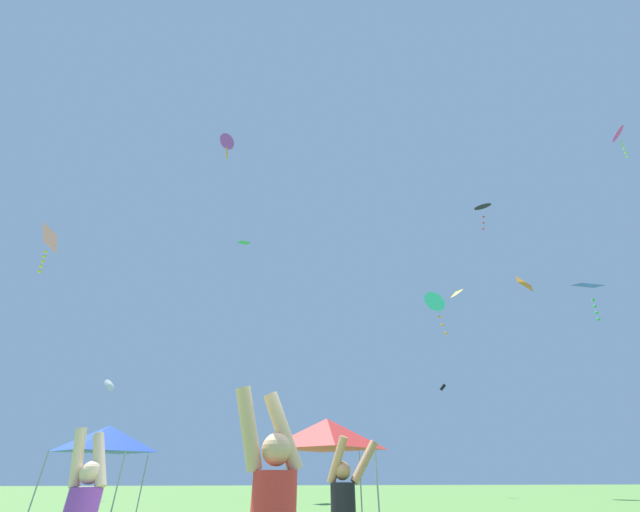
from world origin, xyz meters
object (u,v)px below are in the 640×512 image
object	(u,v)px
kite_blue_diamond	(589,286)
kite_pink_diamond	(51,241)
canopy_tent_red	(327,434)
kite_magenta_delta	(617,134)
kite_cyan_delta	(435,302)
kite_black_delta	(482,206)
kite_black_box	(443,387)
kite_orange_diamond	(526,283)
kite_purple_delta	(227,142)
kite_yellow_delta	(456,293)
kite_white_delta	(110,385)
canopy_tent_blue	(107,439)
kite_green_diamond	(244,242)

from	to	relation	value
kite_blue_diamond	kite_pink_diamond	size ratio (longest dim) A/B	0.71
canopy_tent_red	kite_magenta_delta	size ratio (longest dim) A/B	1.67
kite_cyan_delta	kite_black_delta	distance (m)	14.79
kite_black_delta	kite_black_box	bearing A→B (deg)	94.52
kite_black_delta	kite_pink_diamond	world-z (taller)	kite_black_delta
kite_black_box	kite_orange_diamond	size ratio (longest dim) A/B	0.50
kite_black_box	kite_purple_delta	distance (m)	28.21
kite_yellow_delta	kite_white_delta	bearing A→B (deg)	-177.54
kite_blue_diamond	kite_purple_delta	world-z (taller)	kite_purple_delta
canopy_tent_blue	canopy_tent_red	bearing A→B (deg)	-22.22
canopy_tent_red	kite_orange_diamond	size ratio (longest dim) A/B	2.61
kite_black_delta	kite_white_delta	world-z (taller)	kite_black_delta
kite_cyan_delta	canopy_tent_red	bearing A→B (deg)	-165.45
canopy_tent_red	kite_cyan_delta	bearing A→B (deg)	14.55
canopy_tent_blue	kite_blue_diamond	world-z (taller)	kite_blue_diamond
canopy_tent_red	kite_pink_diamond	world-z (taller)	kite_pink_diamond
kite_magenta_delta	kite_pink_diamond	distance (m)	32.36
kite_magenta_delta	kite_cyan_delta	distance (m)	14.17
kite_magenta_delta	kite_blue_diamond	bearing A→B (deg)	150.97
canopy_tent_blue	kite_black_box	bearing A→B (deg)	35.44
canopy_tent_red	kite_black_delta	distance (m)	22.52
kite_blue_diamond	kite_cyan_delta	bearing A→B (deg)	171.11
canopy_tent_red	kite_cyan_delta	distance (m)	7.92
canopy_tent_blue	kite_magenta_delta	distance (m)	29.05
kite_black_delta	kite_purple_delta	bearing A→B (deg)	177.08
kite_black_delta	kite_orange_diamond	distance (m)	6.91
kite_black_delta	kite_white_delta	xyz separation A→B (m)	(-28.37, 9.98, -11.90)
kite_white_delta	canopy_tent_blue	bearing A→B (deg)	-64.75
kite_orange_diamond	kite_green_diamond	xyz separation A→B (m)	(-20.79, 11.11, 9.27)
kite_cyan_delta	kite_yellow_delta	bearing A→B (deg)	59.69
kite_blue_diamond	kite_green_diamond	bearing A→B (deg)	136.34
kite_purple_delta	kite_black_delta	bearing A→B (deg)	-2.92
kite_magenta_delta	kite_black_box	xyz separation A→B (m)	(-3.58, 20.15, -9.36)
kite_black_box	kite_orange_diamond	world-z (taller)	kite_orange_diamond
kite_black_delta	kite_white_delta	distance (m)	32.34
kite_yellow_delta	kite_cyan_delta	bearing A→B (deg)	-120.31
kite_cyan_delta	kite_black_box	xyz separation A→B (m)	(6.97, 17.10, -0.41)
kite_green_diamond	kite_pink_diamond	bearing A→B (deg)	-125.27
kite_blue_diamond	kite_green_diamond	world-z (taller)	kite_green_diamond
kite_black_delta	kite_green_diamond	bearing A→B (deg)	151.23
kite_black_delta	kite_pink_diamond	bearing A→B (deg)	-175.77
kite_blue_diamond	kite_black_box	bearing A→B (deg)	90.22
kite_magenta_delta	kite_pink_diamond	world-z (taller)	kite_magenta_delta
kite_blue_diamond	kite_green_diamond	distance (m)	28.90
canopy_tent_red	canopy_tent_blue	bearing A→B (deg)	157.78
kite_orange_diamond	kite_purple_delta	world-z (taller)	kite_purple_delta
kite_white_delta	kite_black_box	size ratio (longest dim) A/B	1.88
canopy_tent_red	kite_purple_delta	distance (m)	25.55
kite_magenta_delta	kite_pink_diamond	size ratio (longest dim) A/B	0.64
kite_blue_diamond	kite_white_delta	distance (m)	32.48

